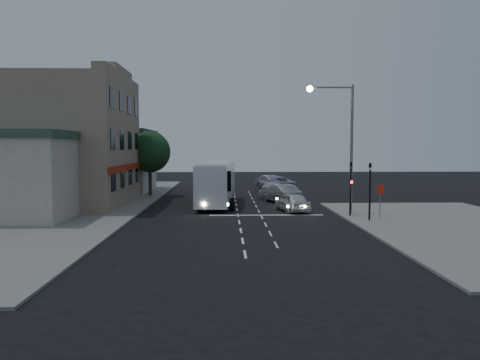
{
  "coord_description": "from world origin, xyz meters",
  "views": [
    {
      "loc": [
        -0.85,
        -30.47,
        4.75
      ],
      "look_at": [
        0.26,
        5.99,
        2.2
      ],
      "focal_mm": 35.0,
      "sensor_mm": 36.0,
      "label": 1
    }
  ],
  "objects_px": {
    "car_sedan_a": "(280,193)",
    "street_tree": "(150,150)",
    "traffic_signal_main": "(351,182)",
    "traffic_signal_side": "(370,184)",
    "car_extra": "(268,181)",
    "tour_bus": "(217,181)",
    "regulatory_sign": "(380,195)",
    "streetlight": "(343,133)",
    "car_sedan_b": "(273,189)",
    "car_suv": "(292,202)",
    "car_sedan_c": "(275,183)"
  },
  "relations": [
    {
      "from": "car_suv",
      "to": "street_tree",
      "type": "relative_size",
      "value": 0.66
    },
    {
      "from": "car_sedan_c",
      "to": "car_extra",
      "type": "height_order",
      "value": "car_sedan_c"
    },
    {
      "from": "car_suv",
      "to": "streetlight",
      "type": "bearing_deg",
      "value": 140.7
    },
    {
      "from": "car_suv",
      "to": "traffic_signal_side",
      "type": "height_order",
      "value": "traffic_signal_side"
    },
    {
      "from": "regulatory_sign",
      "to": "streetlight",
      "type": "xyz_separation_m",
      "value": [
        -1.96,
        2.44,
        4.14
      ]
    },
    {
      "from": "traffic_signal_side",
      "to": "streetlight",
      "type": "distance_m",
      "value": 4.84
    },
    {
      "from": "tour_bus",
      "to": "traffic_signal_main",
      "type": "bearing_deg",
      "value": -35.43
    },
    {
      "from": "traffic_signal_main",
      "to": "traffic_signal_side",
      "type": "xyz_separation_m",
      "value": [
        0.7,
        -1.98,
        0.0
      ]
    },
    {
      "from": "car_extra",
      "to": "car_sedan_a",
      "type": "bearing_deg",
      "value": 69.27
    },
    {
      "from": "car_sedan_a",
      "to": "traffic_signal_side",
      "type": "height_order",
      "value": "traffic_signal_side"
    },
    {
      "from": "traffic_signal_main",
      "to": "streetlight",
      "type": "distance_m",
      "value": 3.61
    },
    {
      "from": "car_sedan_a",
      "to": "car_sedan_b",
      "type": "bearing_deg",
      "value": -107.73
    },
    {
      "from": "traffic_signal_side",
      "to": "street_tree",
      "type": "relative_size",
      "value": 0.66
    },
    {
      "from": "car_suv",
      "to": "car_sedan_a",
      "type": "relative_size",
      "value": 0.83
    },
    {
      "from": "traffic_signal_side",
      "to": "tour_bus",
      "type": "bearing_deg",
      "value": 136.31
    },
    {
      "from": "car_sedan_b",
      "to": "regulatory_sign",
      "type": "height_order",
      "value": "regulatory_sign"
    },
    {
      "from": "car_suv",
      "to": "traffic_signal_side",
      "type": "bearing_deg",
      "value": 116.97
    },
    {
      "from": "car_extra",
      "to": "car_suv",
      "type": "bearing_deg",
      "value": 70.18
    },
    {
      "from": "car_extra",
      "to": "traffic_signal_side",
      "type": "bearing_deg",
      "value": 79.24
    },
    {
      "from": "street_tree",
      "to": "regulatory_sign",
      "type": "bearing_deg",
      "value": -41.08
    },
    {
      "from": "car_sedan_a",
      "to": "street_tree",
      "type": "bearing_deg",
      "value": -44.56
    },
    {
      "from": "car_sedan_a",
      "to": "street_tree",
      "type": "xyz_separation_m",
      "value": [
        -12.04,
        5.75,
        3.69
      ]
    },
    {
      "from": "car_sedan_a",
      "to": "regulatory_sign",
      "type": "bearing_deg",
      "value": 100.86
    },
    {
      "from": "tour_bus",
      "to": "car_extra",
      "type": "bearing_deg",
      "value": 75.26
    },
    {
      "from": "car_sedan_a",
      "to": "traffic_signal_main",
      "type": "bearing_deg",
      "value": 94.88
    },
    {
      "from": "tour_bus",
      "to": "traffic_signal_main",
      "type": "distance_m",
      "value": 11.85
    },
    {
      "from": "car_sedan_a",
      "to": "car_sedan_b",
      "type": "distance_m",
      "value": 5.05
    },
    {
      "from": "traffic_signal_side",
      "to": "regulatory_sign",
      "type": "relative_size",
      "value": 1.86
    },
    {
      "from": "regulatory_sign",
      "to": "car_suv",
      "type": "bearing_deg",
      "value": 142.4
    },
    {
      "from": "traffic_signal_main",
      "to": "streetlight",
      "type": "relative_size",
      "value": 0.46
    },
    {
      "from": "car_sedan_a",
      "to": "streetlight",
      "type": "relative_size",
      "value": 0.54
    },
    {
      "from": "tour_bus",
      "to": "car_sedan_a",
      "type": "height_order",
      "value": "tour_bus"
    },
    {
      "from": "traffic_signal_side",
      "to": "car_sedan_a",
      "type": "bearing_deg",
      "value": 113.09
    },
    {
      "from": "car_sedan_b",
      "to": "streetlight",
      "type": "distance_m",
      "value": 13.61
    },
    {
      "from": "car_sedan_a",
      "to": "car_extra",
      "type": "xyz_separation_m",
      "value": [
        0.38,
        16.43,
        -0.1
      ]
    },
    {
      "from": "traffic_signal_main",
      "to": "traffic_signal_side",
      "type": "height_order",
      "value": "same"
    },
    {
      "from": "traffic_signal_side",
      "to": "street_tree",
      "type": "height_order",
      "value": "street_tree"
    },
    {
      "from": "car_extra",
      "to": "traffic_signal_main",
      "type": "bearing_deg",
      "value": 78.33
    },
    {
      "from": "car_sedan_a",
      "to": "traffic_signal_main",
      "type": "xyz_separation_m",
      "value": [
        3.76,
        -8.49,
        1.62
      ]
    },
    {
      "from": "regulatory_sign",
      "to": "traffic_signal_main",
      "type": "bearing_deg",
      "value": 149.16
    },
    {
      "from": "traffic_signal_side",
      "to": "car_sedan_c",
      "type": "bearing_deg",
      "value": 99.62
    },
    {
      "from": "car_sedan_a",
      "to": "car_sedan_c",
      "type": "bearing_deg",
      "value": -112.91
    },
    {
      "from": "car_sedan_a",
      "to": "car_sedan_b",
      "type": "xyz_separation_m",
      "value": [
        -0.11,
        5.04,
        -0.1
      ]
    },
    {
      "from": "traffic_signal_main",
      "to": "traffic_signal_side",
      "type": "relative_size",
      "value": 1.0
    },
    {
      "from": "car_suv",
      "to": "car_sedan_b",
      "type": "distance_m",
      "value": 10.52
    },
    {
      "from": "tour_bus",
      "to": "street_tree",
      "type": "bearing_deg",
      "value": 138.0
    },
    {
      "from": "car_suv",
      "to": "tour_bus",
      "type": "bearing_deg",
      "value": -51.57
    },
    {
      "from": "car_sedan_b",
      "to": "regulatory_sign",
      "type": "xyz_separation_m",
      "value": [
        5.58,
        -14.55,
        0.89
      ]
    },
    {
      "from": "car_sedan_b",
      "to": "streetlight",
      "type": "xyz_separation_m",
      "value": [
        3.62,
        -12.11,
        5.02
      ]
    },
    {
      "from": "car_suv",
      "to": "street_tree",
      "type": "bearing_deg",
      "value": -55.81
    }
  ]
}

